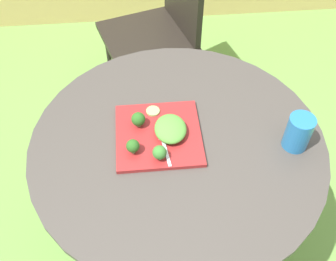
{
  "coord_description": "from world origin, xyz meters",
  "views": [
    {
      "loc": [
        -0.11,
        -0.8,
        1.73
      ],
      "look_at": [
        -0.03,
        0.01,
        0.77
      ],
      "focal_mm": 42.75,
      "sensor_mm": 36.0,
      "label": 1
    }
  ],
  "objects_px": {
    "patio_chair": "(163,19)",
    "fork": "(164,143)",
    "salad_plate": "(158,135)",
    "drinking_glass": "(298,134)"
  },
  "relations": [
    {
      "from": "patio_chair",
      "to": "fork",
      "type": "distance_m",
      "value": 1.02
    },
    {
      "from": "salad_plate",
      "to": "fork",
      "type": "bearing_deg",
      "value": -72.99
    },
    {
      "from": "drinking_glass",
      "to": "patio_chair",
      "type": "bearing_deg",
      "value": 108.2
    },
    {
      "from": "drinking_glass",
      "to": "fork",
      "type": "xyz_separation_m",
      "value": [
        -0.41,
        0.03,
        -0.04
      ]
    },
    {
      "from": "salad_plate",
      "to": "drinking_glass",
      "type": "distance_m",
      "value": 0.44
    },
    {
      "from": "drinking_glass",
      "to": "salad_plate",
      "type": "bearing_deg",
      "value": 170.15
    },
    {
      "from": "patio_chair",
      "to": "drinking_glass",
      "type": "distance_m",
      "value": 1.11
    },
    {
      "from": "patio_chair",
      "to": "drinking_glass",
      "type": "xyz_separation_m",
      "value": [
        0.34,
        -1.02,
        0.26
      ]
    },
    {
      "from": "fork",
      "to": "patio_chair",
      "type": "bearing_deg",
      "value": 85.51
    },
    {
      "from": "salad_plate",
      "to": "drinking_glass",
      "type": "height_order",
      "value": "drinking_glass"
    }
  ]
}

